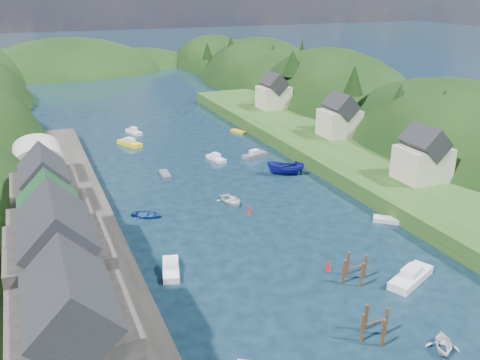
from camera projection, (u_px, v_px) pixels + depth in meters
name	position (u px, v px, depth m)	size (l,w,h in m)	color
ground	(193.00, 162.00, 96.05)	(600.00, 600.00, 0.00)	black
hillside_right	(333.00, 140.00, 136.40)	(36.00, 245.56, 48.00)	black
far_hills	(100.00, 96.00, 207.81)	(103.00, 68.00, 44.00)	black
hill_trees	(170.00, 87.00, 104.77)	(91.48, 148.56, 12.41)	black
quay_left	(73.00, 254.00, 61.09)	(12.00, 110.00, 2.00)	#2D2B28
terrace_left_grass	(7.00, 264.00, 58.50)	(12.00, 110.00, 2.50)	#234719
quayside_buildings	(59.00, 265.00, 46.47)	(8.00, 35.84, 12.90)	#2D2B28
boat_sheds	(40.00, 171.00, 75.39)	(7.00, 21.00, 7.50)	#2D2D30
terrace_right	(343.00, 155.00, 95.91)	(16.00, 120.00, 2.40)	#234719
right_bank_cottages	(334.00, 118.00, 102.61)	(9.00, 59.24, 8.41)	beige
piling_cluster_near	(374.00, 327.00, 47.92)	(3.06, 2.87, 3.42)	#382314
piling_cluster_far	(354.00, 271.00, 57.26)	(3.17, 2.96, 3.39)	#382314
channel_buoy_near	(328.00, 266.00, 59.67)	(0.70, 0.70, 1.10)	#B90F0E
channel_buoy_far	(249.00, 210.00, 74.52)	(0.70, 0.70, 1.10)	#B90F0E
moored_boats	(255.00, 216.00, 72.21)	(35.63, 93.66, 2.43)	silver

